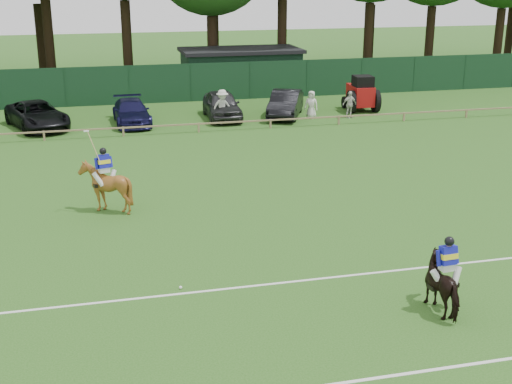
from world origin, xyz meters
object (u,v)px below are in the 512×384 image
object	(u,v)px
spectator_left	(222,107)
estate_black	(285,104)
spectator_mid	(349,105)
tractor	(361,94)
polo_ball	(181,287)
hatch_grey	(222,105)
sedan_navy	(132,112)
utility_shed	(241,70)
spectator_right	(311,105)
horse_dark	(445,285)
suv_black	(37,115)
horse_chestnut	(105,187)

from	to	relation	value
spectator_left	estate_black	bearing A→B (deg)	1.51
spectator_mid	tractor	world-z (taller)	tractor
polo_ball	hatch_grey	bearing A→B (deg)	76.02
spectator_left	sedan_navy	bearing A→B (deg)	154.68
hatch_grey	polo_ball	size ratio (longest dim) A/B	52.39
utility_shed	tractor	world-z (taller)	utility_shed
spectator_right	hatch_grey	bearing A→B (deg)	-159.76
horse_dark	spectator_left	xyz separation A→B (m)	(-1.21, 23.30, 0.25)
hatch_grey	estate_black	size ratio (longest dim) A/B	1.01
suv_black	sedan_navy	distance (m)	5.11
estate_black	spectator_right	distance (m)	1.57
suv_black	utility_shed	bearing A→B (deg)	13.54
sedan_navy	spectator_mid	bearing A→B (deg)	-7.83
spectator_left	suv_black	bearing A→B (deg)	160.06
horse_chestnut	spectator_mid	xyz separation A→B (m)	(14.51, 13.29, -0.14)
spectator_right	tractor	distance (m)	3.94
horse_chestnut	spectator_left	size ratio (longest dim) A/B	0.95
horse_chestnut	spectator_left	xyz separation A→B (m)	(6.93, 13.47, 0.05)
spectator_mid	utility_shed	world-z (taller)	utility_shed
horse_dark	utility_shed	size ratio (longest dim) A/B	0.20
estate_black	suv_black	bearing A→B (deg)	-157.37
estate_black	spectator_mid	xyz separation A→B (m)	(3.58, -1.18, 0.02)
tractor	spectator_right	bearing A→B (deg)	-155.11
spectator_left	polo_ball	world-z (taller)	spectator_left
tractor	estate_black	bearing A→B (deg)	-169.31
hatch_grey	tractor	bearing A→B (deg)	3.01
spectator_mid	polo_ball	world-z (taller)	spectator_mid
suv_black	estate_black	size ratio (longest dim) A/B	1.12
horse_chestnut	sedan_navy	world-z (taller)	horse_chestnut
horse_chestnut	polo_ball	bearing A→B (deg)	87.72
estate_black	spectator_mid	distance (m)	3.77
polo_ball	tractor	distance (m)	26.26
sedan_navy	spectator_mid	world-z (taller)	spectator_mid
spectator_mid	horse_dark	bearing A→B (deg)	-117.24
suv_black	estate_black	distance (m)	14.12
spectator_mid	tractor	distance (m)	2.30
estate_black	tractor	size ratio (longest dim) A/B	1.72
horse_chestnut	spectator_left	distance (m)	15.15
spectator_mid	polo_ball	size ratio (longest dim) A/B	17.52
hatch_grey	spectator_right	xyz separation A→B (m)	(5.10, -1.22, 0.01)
suv_black	utility_shed	distance (m)	16.17
estate_black	tractor	bearing A→B (deg)	30.55
horse_chestnut	estate_black	bearing A→B (deg)	-143.24
sedan_navy	tractor	xyz separation A→B (m)	(14.02, 0.46, 0.36)
sedan_navy	polo_ball	world-z (taller)	sedan_navy
polo_ball	spectator_mid	bearing A→B (deg)	57.79
sedan_navy	tractor	distance (m)	14.04
hatch_grey	tractor	distance (m)	8.78
sedan_navy	estate_black	distance (m)	9.01
sedan_navy	spectator_right	xyz separation A→B (m)	(10.35, -0.94, 0.13)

